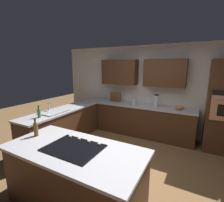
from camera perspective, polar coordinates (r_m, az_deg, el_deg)
ground_plane at (r=3.60m, az=3.07°, el=-21.70°), size 14.00×14.00×0.00m
wall_back at (r=4.97m, az=12.67°, el=5.27°), size 6.00×0.44×2.60m
lower_cabinets_back at (r=4.90m, az=10.77°, el=-6.85°), size 2.80×0.60×0.86m
countertop_back at (r=4.77m, az=10.98°, el=-1.73°), size 2.84×0.64×0.04m
lower_cabinets_side at (r=4.76m, az=-14.24°, el=-7.60°), size 0.60×2.90×0.86m
countertop_side at (r=4.63m, az=-14.53°, el=-2.34°), size 0.64×2.94×0.04m
island_base at (r=2.64m, az=-12.71°, el=-24.83°), size 1.91×0.88×0.86m
island_top at (r=2.40m, az=-13.23°, el=-16.18°), size 1.99×0.96×0.04m
sink_unit at (r=4.27m, az=-19.47°, el=-3.34°), size 0.46×0.70×0.23m
cooktop at (r=2.39m, az=-13.17°, el=-15.55°), size 0.76×0.56×0.03m
blender at (r=4.64m, az=15.14°, el=-0.20°), size 0.15×0.15×0.35m
mixing_bowl at (r=4.56m, az=22.42°, el=-2.03°), size 0.22×0.22×0.12m
spice_rack at (r=5.16m, az=1.23°, el=1.41°), size 0.33×0.11×0.29m
kettle at (r=4.83m, az=7.60°, el=-0.03°), size 0.16×0.16×0.19m
dish_soap_bottle at (r=3.91m, az=-24.17°, el=-3.78°), size 0.07×0.07×0.27m
oil_bottle at (r=2.92m, az=-25.08°, el=-8.84°), size 0.07×0.07×0.29m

